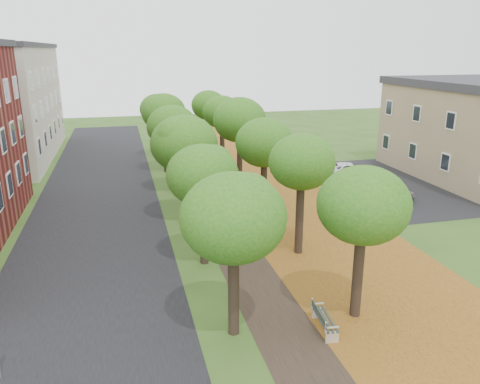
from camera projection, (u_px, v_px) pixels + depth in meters
ground at (291, 324)px, 17.43m from camera, size 120.00×120.00×0.00m
street_asphalt at (97, 211)px, 29.56m from camera, size 8.00×70.00×0.01m
footpath at (213, 202)px, 31.33m from camera, size 3.20×70.00×0.01m
leaf_verge at (284, 197)px, 32.51m from camera, size 7.50×70.00×0.01m
parking_lot at (385, 185)px, 35.45m from camera, size 9.00×16.00×0.01m
tree_row_west at (178, 137)px, 29.49m from camera, size 3.48×33.48×6.06m
tree_row_east at (251, 134)px, 30.62m from camera, size 3.48×33.48×6.06m
bench at (323, 320)px, 16.94m from camera, size 0.68×1.80×0.83m
car_silver at (389, 194)px, 31.09m from camera, size 3.91×2.23×1.25m
car_red at (365, 184)px, 33.38m from camera, size 3.93×1.87×1.24m
car_grey at (365, 181)px, 33.43m from camera, size 5.42×2.44×1.54m
car_white at (350, 171)px, 37.01m from camera, size 4.81×3.10×1.23m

